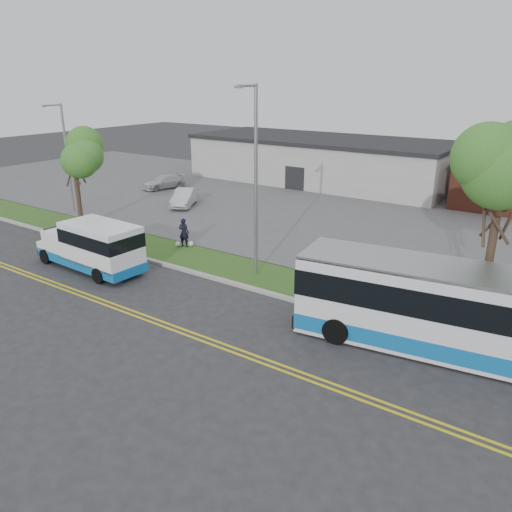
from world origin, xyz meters
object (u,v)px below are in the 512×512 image
Objects in this scene: tree_east at (502,182)px; transit_bus at (460,312)px; tree_west at (73,153)px; parked_car_b at (164,182)px; parked_car_a at (185,197)px; streetlight_far at (66,154)px; shuttle_bus at (94,245)px; pedestrian at (184,233)px; streetlight_near at (255,177)px.

tree_east is 0.67× the size of transit_bus.
parked_car_b is (-4.29, 12.38, -4.43)m from tree_west.
tree_west reaches higher than parked_car_a.
streetlight_far is 30.18m from transit_bus.
tree_east reaches higher than streetlight_far.
shuttle_bus is (-18.56, -4.48, -4.77)m from tree_east.
tree_west is 1.68× the size of parked_car_b.
tree_west is 9.53m from shuttle_bus.
transit_bus reaches higher than pedestrian.
tree_west is 0.56× the size of transit_bus.
streetlight_near is 19.20m from streetlight_far.
streetlight_far is at bearing -74.24° from parked_car_b.
transit_bus is (25.66, -2.60, -3.42)m from tree_west.
transit_bus is 3.01× the size of parked_car_b.
parked_car_a is at bearing -18.13° from parked_car_b.
streetlight_near is 16.52m from parked_car_a.
streetlight_near is 9.45m from shuttle_bus.
parked_car_a is at bearing 115.08° from shuttle_bus.
streetlight_far reaches higher than tree_west.
streetlight_far is 0.64× the size of transit_bus.
streetlight_near is at bearing -19.55° from parked_car_b.
transit_bus reaches higher than parked_car_a.
parked_car_a is 7.28m from parked_car_b.
parked_car_a is 1.00× the size of parked_car_b.
streetlight_far is 9.36m from parked_car_a.
tree_east is 2.02× the size of parked_car_a.
tree_west is at bearing -28.98° from streetlight_far.
streetlight_far is 1.13× the size of shuttle_bus.
pedestrian is at bearing 176.66° from tree_east.
streetlight_near is 7.58m from pedestrian.
tree_east is 19.68m from shuttle_bus.
streetlight_near is at bearing 160.98° from transit_bus.
parked_car_a is at bearing -64.11° from pedestrian.
parked_car_a is (5.86, 6.28, -3.69)m from streetlight_far.
parked_car_b is at bearing 157.44° from tree_east.
tree_east is at bearing 160.34° from pedestrian.
tree_east is 11.05m from streetlight_near.
shuttle_bus is at bearing -32.20° from tree_west.
tree_east is 33.26m from parked_car_b.
tree_west is at bearing -11.16° from pedestrian.
pedestrian reaches higher than parked_car_a.
streetlight_near is (15.00, -0.47, 0.11)m from tree_west.
transit_bus is at bearing -9.22° from streetlight_far.
shuttle_bus is 20.72m from parked_car_b.
tree_west is 9.72m from parked_car_a.
tree_west is 3.89× the size of pedestrian.
streetlight_near is at bearing -62.14° from parked_car_a.
tree_east is 17.95m from pedestrian.
tree_east reaches higher than transit_bus.
tree_west reaches higher than shuttle_bus.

